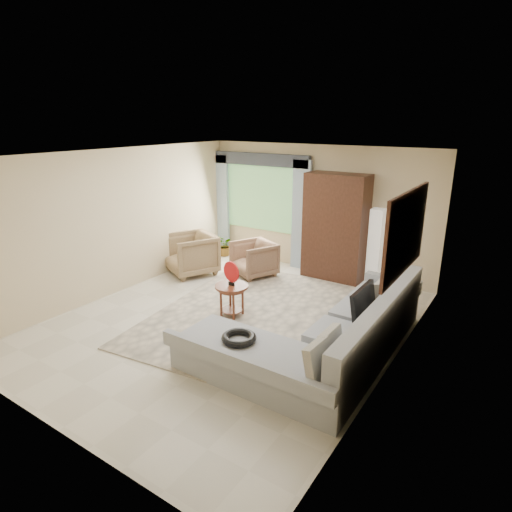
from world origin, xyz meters
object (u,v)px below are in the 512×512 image
Objects in this scene: potted_plant at (225,246)px; armoire at (336,227)px; floor_lamp at (375,248)px; coffee_table at (232,300)px; tv_screen at (364,304)px; armchair_left at (191,254)px; sectional_sofa at (331,341)px; armchair_right at (254,259)px.

potted_plant is 0.24× the size of armoire.
potted_plant is at bearing -178.13° from floor_lamp.
coffee_table is 3.22m from potted_plant.
tv_screen is 1.48× the size of potted_plant.
armoire is 1.40× the size of floor_lamp.
potted_plant is at bearing 122.35° from armchair_left.
sectional_sofa is 3.39m from armchair_right.
coffee_table is (-1.89, 0.36, -0.00)m from sectional_sofa.
armchair_right is 0.52× the size of floor_lamp.
armchair_left is 0.62× the size of floor_lamp.
coffee_table is 2.73m from armoire.
coffee_table is at bearing -119.26° from floor_lamp.
armchair_right is (1.15, 0.61, -0.07)m from armchair_left.
coffee_table reaches higher than potted_plant.
tv_screen is 0.49× the size of floor_lamp.
potted_plant is (-4.20, 2.43, -0.47)m from tv_screen.
potted_plant is at bearing -178.84° from armoire.
floor_lamp reaches higher than armchair_left.
tv_screen is at bearing -29.99° from potted_plant.
tv_screen is 0.35× the size of armoire.
coffee_table is at bearing -41.38° from armchair_right.
tv_screen is at bearing -74.59° from floor_lamp.
tv_screen is 0.80× the size of armchair_left.
potted_plant is 2.82m from armoire.
tv_screen reaches higher than sectional_sofa.
tv_screen is 1.37× the size of coffee_table.
armoire is at bearing -175.71° from floor_lamp.
tv_screen is at bearing 1.62° from coffee_table.
armchair_left reaches higher than armchair_right.
sectional_sofa is at bearing -10.67° from coffee_table.
tv_screen reaches higher than armchair_left.
tv_screen reaches higher than armchair_right.
armchair_left is 1.30m from armchair_right.
armchair_left is at bearing 158.23° from sectional_sofa.
armoire is at bearing 121.17° from tv_screen.
floor_lamp is (3.50, 0.11, 0.50)m from potted_plant.
tv_screen is 2.63m from floor_lamp.
potted_plant is (-1.29, 0.72, -0.11)m from armchair_right.
tv_screen is 4.22m from armchair_left.
armchair_left is 3.67m from floor_lamp.
tv_screen reaches higher than coffee_table.
sectional_sofa is at bearing -35.84° from potted_plant.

